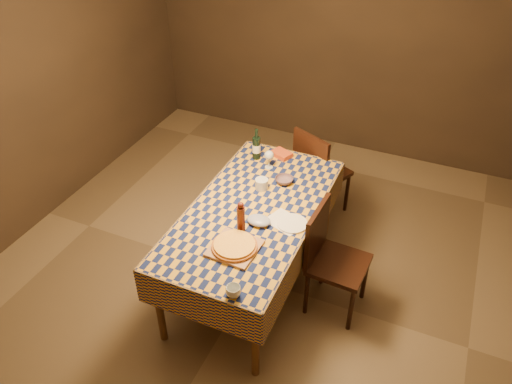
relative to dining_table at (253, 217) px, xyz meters
The scene contains 16 objects.
room 0.66m from the dining_table, ahead, with size 5.00×5.10×2.70m.
dining_table is the anchor object (origin of this frame).
cutting_board 0.47m from the dining_table, 82.50° to the right, with size 0.32×0.32×0.02m, color #A8734F.
pizza 0.48m from the dining_table, 82.50° to the right, with size 0.37×0.37×0.03m.
pepper_mill 0.32m from the dining_table, 86.17° to the right, with size 0.08×0.08×0.25m.
bowl 0.44m from the dining_table, 78.01° to the left, with size 0.15×0.15×0.05m, color #684E58.
wine_glass 0.63m from the dining_table, 100.85° to the left, with size 0.09×0.09×0.16m.
wine_bottle 0.75m from the dining_table, 111.74° to the left, with size 0.09×0.09×0.29m.
deli_tub 0.30m from the dining_table, 100.02° to the left, with size 0.11×0.11×0.09m, color silver.
takeout_container 0.81m from the dining_table, 95.57° to the left, with size 0.17×0.12×0.04m, color #C8461A.
white_plate 0.35m from the dining_table, ahead, with size 0.23×0.23×0.01m, color white.
tumbler 0.89m from the dining_table, 74.34° to the right, with size 0.10×0.10×0.08m, color silver.
flour_patch 0.29m from the dining_table, ahead, with size 0.27×0.21×0.00m, color silver.
flour_bag 0.20m from the dining_table, 52.53° to the right, with size 0.18×0.14×0.05m, color #949BBD.
chair_far 1.11m from the dining_table, 80.30° to the left, with size 0.56×0.56×0.93m.
chair_right 0.65m from the dining_table, ahead, with size 0.45×0.44×0.93m.
Camera 1 is at (1.22, -2.75, 3.16)m, focal length 35.00 mm.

